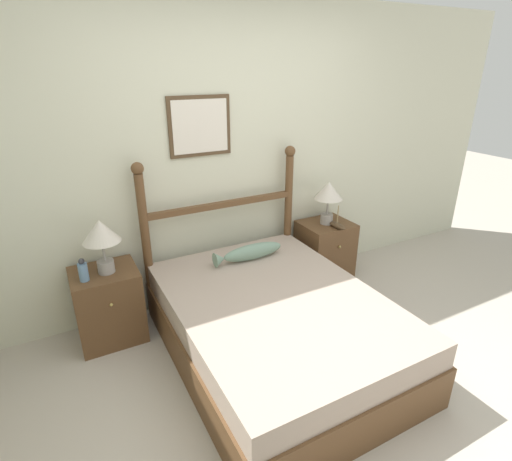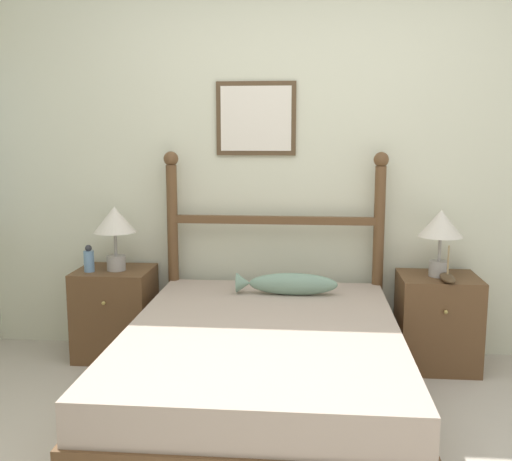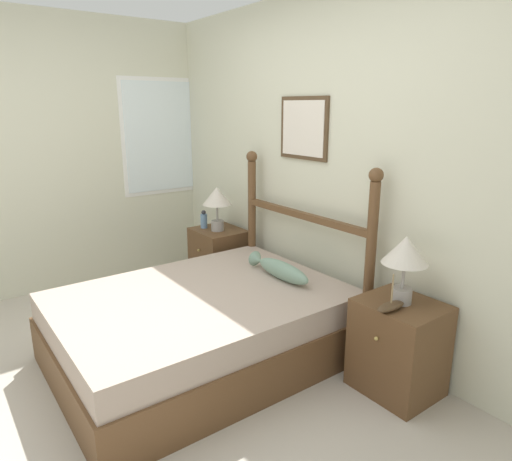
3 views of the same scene
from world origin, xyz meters
The scene contains 10 objects.
wall_back centered at (0.00, 1.73, 1.28)m, with size 6.40×0.08×2.55m.
bed centered at (-0.13, 0.67, 0.25)m, with size 1.42×1.92×0.50m.
headboard centered at (-0.13, 1.59, 0.75)m, with size 1.45×0.10×1.35m.
nightstand_left centered at (-1.17, 1.46, 0.29)m, with size 0.48×0.44×0.59m.
nightstand_right centered at (0.91, 1.46, 0.29)m, with size 0.48×0.44×0.59m.
table_lamp_left centered at (-1.15, 1.44, 0.89)m, with size 0.27×0.27×0.42m.
table_lamp_right centered at (0.90, 1.46, 0.89)m, with size 0.27×0.27×0.42m.
bottle centered at (-1.31, 1.38, 0.67)m, with size 0.07×0.07×0.18m.
model_boat centered at (0.93, 1.33, 0.61)m, with size 0.08×0.22×0.22m.
fish_pillow centered at (-0.03, 1.28, 0.56)m, with size 0.62×0.12×0.13m.
Camera 2 is at (0.10, -2.26, 1.47)m, focal length 42.00 mm.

